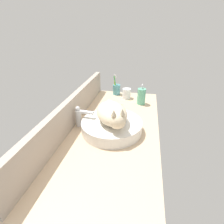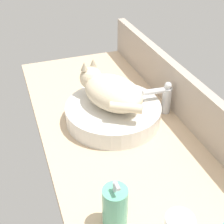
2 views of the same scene
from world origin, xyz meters
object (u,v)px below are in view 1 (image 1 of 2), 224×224
Objects in this scene: sink_basin at (112,126)px; cat at (113,114)px; faucet at (80,116)px; water_glass at (127,94)px; toothbrush_cup at (116,89)px; soap_dispenser at (141,96)px.

cat reaches higher than sink_basin.
cat is 2.26× the size of faucet.
faucet reaches higher than water_glass.
sink_basin is at bearing -95.08° from faucet.
sink_basin is 9.23cm from cat.
water_glass is at bearing -1.54° from cat.
faucet reaches higher than sink_basin.
sink_basin is 53.65cm from water_glass.
cat is (-1.21, -0.63, 9.13)cm from sink_basin.
sink_basin is at bearing 27.41° from cat.
cat is at bearing -98.16° from faucet.
soap_dispenser is at bearing -126.62° from toothbrush_cup.
cat is at bearing -152.59° from sink_basin.
soap_dispenser is 0.86× the size of toothbrush_cup.
toothbrush_cup is (59.17, -12.58, -2.39)cm from faucet.
soap_dispenser is at bearing -17.76° from cat.
toothbrush_cup is 12.68cm from water_glass.
faucet is (3.06, 21.32, -5.19)cm from cat.
sink_basin is 21.14cm from faucet.
sink_basin is at bearing -172.43° from toothbrush_cup.
faucet is at bearing 84.92° from sink_basin.
faucet is at bearing 168.00° from toothbrush_cup.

